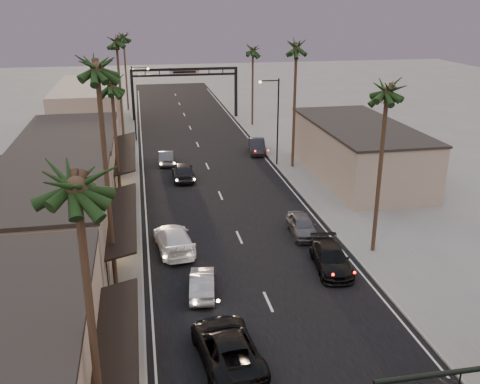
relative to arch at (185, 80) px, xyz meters
name	(u,v)px	position (x,y,z in m)	size (l,w,h in m)	color
ground	(216,185)	(0.00, -30.00, -5.53)	(200.00, 200.00, 0.00)	slate
road	(209,169)	(0.00, -25.00, -5.53)	(14.00, 120.00, 0.02)	black
sidewalk_left	(116,155)	(-9.50, -18.00, -5.47)	(5.00, 92.00, 0.12)	slate
sidewalk_right	(281,147)	(9.50, -18.00, -5.47)	(5.00, 92.00, 0.12)	slate
storefront_mid	(44,227)	(-13.00, -44.00, -2.78)	(8.00, 14.00, 5.50)	#9F917F
storefront_far	(71,161)	(-13.00, -28.00, -3.03)	(8.00, 16.00, 5.00)	tan
storefront_dist	(90,108)	(-13.00, -5.00, -2.53)	(8.00, 20.00, 6.00)	#9F917F
building_right	(358,152)	(14.00, -30.00, -3.03)	(8.00, 18.00, 5.00)	#9F917F
arch	(185,80)	(0.00, 0.00, 0.00)	(15.20, 0.40, 7.27)	black
streetlight_right	(275,115)	(6.92, -25.00, -0.20)	(2.13, 0.30, 9.00)	black
streetlight_left	(136,98)	(-6.92, -12.00, -0.20)	(2.13, 0.30, 9.00)	black
palm_la	(75,173)	(-8.60, -61.00, 5.91)	(3.20, 3.20, 13.20)	#38281C
palm_lb	(96,61)	(-8.60, -48.00, 7.85)	(3.20, 3.20, 15.20)	#38281C
palm_lc	(111,80)	(-8.60, -34.00, 4.94)	(3.20, 3.20, 12.20)	#38281C
palm_ld	(116,38)	(-8.60, -15.00, 6.88)	(3.20, 3.20, 14.20)	#38281C
palm_ra	(388,84)	(8.60, -46.00, 5.91)	(3.20, 3.20, 13.20)	#38281C
palm_rb	(297,43)	(8.60, -26.00, 6.88)	(3.20, 3.20, 14.20)	#38281C
palm_rc	(253,47)	(8.60, -6.00, 4.94)	(3.20, 3.20, 12.20)	#38281C
palm_far	(123,34)	(-8.30, 8.00, 5.91)	(3.20, 3.20, 13.20)	#38281C
oncoming_pickup	(227,346)	(-3.19, -55.79, -4.73)	(2.68, 5.81, 1.61)	black
oncoming_silver	(202,283)	(-3.60, -49.35, -4.87)	(1.41, 4.05, 1.33)	gray
oncoming_white	(174,239)	(-4.81, -43.21, -4.72)	(2.28, 5.61, 1.63)	white
oncoming_dgrey	(183,171)	(-2.83, -27.79, -4.69)	(1.99, 4.94, 1.68)	black
oncoming_grey_far	(166,157)	(-4.11, -22.29, -4.83)	(1.50, 4.29, 1.41)	#47464B
curbside_black	(331,258)	(4.89, -47.84, -4.79)	(2.08, 5.13, 1.49)	black
curbside_grey	(302,225)	(4.64, -42.34, -4.80)	(1.74, 4.31, 1.47)	#4D4D52
curbside_far	(257,146)	(6.20, -19.89, -4.74)	(1.67, 4.79, 1.58)	black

